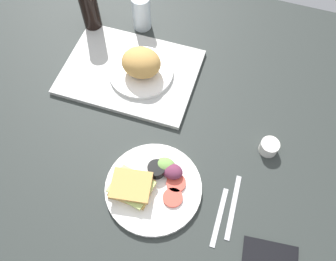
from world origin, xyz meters
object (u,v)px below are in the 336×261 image
Objects in this scene: serving_tray at (130,72)px; bread_plate_near at (141,66)px; soda_bottle at (89,8)px; cell_phone at (270,255)px; knife at (233,207)px; espresso_cup at (269,147)px; fork at (219,217)px; drinking_glass at (141,13)px; plate_with_salad at (152,185)px.

serving_tray is 2.07× the size of bread_plate_near.
cell_phone is (77.40, -60.61, -9.23)cm from soda_bottle.
knife is 15.57cm from cell_phone.
fork is at bearing -109.81° from espresso_cup.
cell_phone is (60.50, -67.18, -6.11)cm from drinking_glass.
plate_with_salad is 36.79cm from cell_phone.
soda_bottle is (-20.69, 15.85, 8.83)cm from serving_tray.
soda_bottle is at bearing 128.33° from plate_with_salad.
knife is at bearing -38.00° from soda_bottle.
plate_with_salad is at bearing 91.34° from knife.
plate_with_salad is at bearing 82.59° from fork.
plate_with_salad reaches higher than knife.
serving_tray is 23.45cm from drinking_glass.
bread_plate_near is (4.37, -0.04, 4.93)cm from serving_tray.
serving_tray is 2.37× the size of knife.
bread_plate_near is 48.37cm from espresso_cup.
fork is (20.67, -2.42, -1.49)cm from plate_with_salad.
bread_plate_near is 40.36cm from plate_with_salad.
soda_bottle is (-25.05, 15.89, 3.90)cm from bread_plate_near.
plate_with_salad is at bearing -67.38° from drinking_glass.
drinking_glass is at bearing 21.25° from soda_bottle.
fork is at bearing -46.43° from bread_plate_near.
espresso_cup is 31.08cm from cell_phone.
knife is at bearing -49.98° from drinking_glass.
bread_plate_near reaches higher than plate_with_salad.
serving_tray is 42.19cm from plate_with_salad.
espresso_cup is (50.42, -14.36, 1.20)cm from serving_tray.
knife is at bearing -38.25° from serving_tray.
bread_plate_near reaches higher than serving_tray.
knife is (40.14, -35.05, -5.48)cm from bread_plate_near.
espresso_cup is at bearing -20.54° from fork.
drinking_glass is (-24.63, 59.10, 4.76)cm from plate_with_salad.
serving_tray is 1.63× the size of plate_with_salad.
cell_phone is (52.35, -44.71, -5.33)cm from bread_plate_near.
bread_plate_near is 23.91cm from drinking_glass.
soda_bottle reaches higher than plate_with_salad.
serving_tray is 6.59cm from bread_plate_near.
bread_plate_near reaches higher than fork.
drinking_glass is 0.68× the size of knife.
bread_plate_near reaches higher than knife.
soda_bottle reaches higher than drinking_glass.
plate_with_salad is 1.46× the size of knife.
soda_bottle reaches higher than bread_plate_near.
espresso_cup is (71.10, -30.21, -7.63)cm from soda_bottle.
bread_plate_near is at bearing -32.39° from soda_bottle.
soda_bottle is 1.13× the size of fork.
cell_phone is at bearing -38.28° from serving_tray.
fork is at bearing -43.28° from serving_tray.
drinking_glass is at bearing 112.62° from plate_with_salad.
soda_bottle is (-16.90, -6.57, 3.12)cm from drinking_glass.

